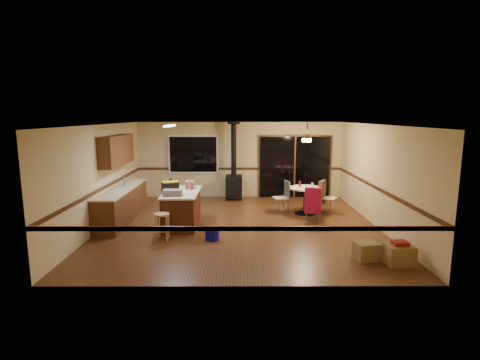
{
  "coord_description": "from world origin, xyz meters",
  "views": [
    {
      "loc": [
        -0.02,
        -9.37,
        2.83
      ],
      "look_at": [
        0.0,
        0.3,
        1.15
      ],
      "focal_mm": 28.0,
      "sensor_mm": 36.0,
      "label": 1
    }
  ],
  "objects_px": {
    "kitchen_island": "(182,209)",
    "wood_stove": "(234,178)",
    "chair_left": "(284,193)",
    "bar_stool": "(162,227)",
    "toolbox_grey": "(173,193)",
    "box_under_window": "(186,194)",
    "chair_right": "(323,193)",
    "dining_table": "(305,196)",
    "chair_near": "(313,200)",
    "box_corner_b": "(366,251)",
    "toolbox_black": "(170,187)",
    "box_corner_a": "(399,255)",
    "blue_bucket": "(212,234)"
  },
  "relations": [
    {
      "from": "blue_bucket",
      "to": "chair_near",
      "type": "height_order",
      "value": "chair_near"
    },
    {
      "from": "bar_stool",
      "to": "dining_table",
      "type": "height_order",
      "value": "dining_table"
    },
    {
      "from": "box_under_window",
      "to": "bar_stool",
      "type": "bearing_deg",
      "value": -89.42
    },
    {
      "from": "toolbox_black",
      "to": "box_corner_a",
      "type": "height_order",
      "value": "toolbox_black"
    },
    {
      "from": "dining_table",
      "to": "chair_near",
      "type": "bearing_deg",
      "value": -86.65
    },
    {
      "from": "box_under_window",
      "to": "box_corner_b",
      "type": "bearing_deg",
      "value": -51.51
    },
    {
      "from": "bar_stool",
      "to": "box_corner_b",
      "type": "distance_m",
      "value": 4.45
    },
    {
      "from": "blue_bucket",
      "to": "kitchen_island",
      "type": "bearing_deg",
      "value": 127.55
    },
    {
      "from": "chair_right",
      "to": "box_under_window",
      "type": "bearing_deg",
      "value": 157.3
    },
    {
      "from": "bar_stool",
      "to": "toolbox_grey",
      "type": "bearing_deg",
      "value": 78.0
    },
    {
      "from": "toolbox_grey",
      "to": "chair_left",
      "type": "xyz_separation_m",
      "value": [
        2.93,
        1.77,
        -0.38
      ]
    },
    {
      "from": "toolbox_grey",
      "to": "bar_stool",
      "type": "bearing_deg",
      "value": -102.0
    },
    {
      "from": "chair_near",
      "to": "chair_right",
      "type": "relative_size",
      "value": 1.0
    },
    {
      "from": "chair_left",
      "to": "chair_near",
      "type": "relative_size",
      "value": 0.74
    },
    {
      "from": "bar_stool",
      "to": "box_corner_b",
      "type": "height_order",
      "value": "bar_stool"
    },
    {
      "from": "chair_left",
      "to": "box_corner_b",
      "type": "relative_size",
      "value": 1.17
    },
    {
      "from": "toolbox_grey",
      "to": "blue_bucket",
      "type": "relative_size",
      "value": 1.43
    },
    {
      "from": "dining_table",
      "to": "chair_left",
      "type": "height_order",
      "value": "chair_left"
    },
    {
      "from": "chair_left",
      "to": "chair_right",
      "type": "bearing_deg",
      "value": 0.66
    },
    {
      "from": "kitchen_island",
      "to": "chair_left",
      "type": "distance_m",
      "value": 3.09
    },
    {
      "from": "toolbox_black",
      "to": "chair_near",
      "type": "bearing_deg",
      "value": 4.0
    },
    {
      "from": "box_corner_a",
      "to": "box_corner_b",
      "type": "relative_size",
      "value": 1.16
    },
    {
      "from": "chair_left",
      "to": "box_corner_b",
      "type": "bearing_deg",
      "value": -71.7
    },
    {
      "from": "toolbox_grey",
      "to": "chair_right",
      "type": "relative_size",
      "value": 0.66
    },
    {
      "from": "kitchen_island",
      "to": "wood_stove",
      "type": "xyz_separation_m",
      "value": [
        1.3,
        3.05,
        0.28
      ]
    },
    {
      "from": "toolbox_grey",
      "to": "bar_stool",
      "type": "height_order",
      "value": "toolbox_grey"
    },
    {
      "from": "toolbox_black",
      "to": "box_corner_b",
      "type": "xyz_separation_m",
      "value": [
        4.29,
        -2.38,
        -0.84
      ]
    },
    {
      "from": "toolbox_grey",
      "to": "chair_left",
      "type": "bearing_deg",
      "value": 31.06
    },
    {
      "from": "chair_right",
      "to": "box_corner_a",
      "type": "distance_m",
      "value": 3.95
    },
    {
      "from": "bar_stool",
      "to": "box_under_window",
      "type": "height_order",
      "value": "bar_stool"
    },
    {
      "from": "blue_bucket",
      "to": "chair_left",
      "type": "distance_m",
      "value": 3.13
    },
    {
      "from": "wood_stove",
      "to": "box_corner_a",
      "type": "distance_m",
      "value": 6.51
    },
    {
      "from": "toolbox_grey",
      "to": "box_corner_b",
      "type": "bearing_deg",
      "value": -24.38
    },
    {
      "from": "kitchen_island",
      "to": "wood_stove",
      "type": "distance_m",
      "value": 3.33
    },
    {
      "from": "box_corner_a",
      "to": "box_corner_b",
      "type": "distance_m",
      "value": 0.6
    },
    {
      "from": "kitchen_island",
      "to": "blue_bucket",
      "type": "distance_m",
      "value": 1.44
    },
    {
      "from": "kitchen_island",
      "to": "wood_stove",
      "type": "relative_size",
      "value": 0.67
    },
    {
      "from": "bar_stool",
      "to": "dining_table",
      "type": "relative_size",
      "value": 0.67
    },
    {
      "from": "wood_stove",
      "to": "toolbox_grey",
      "type": "distance_m",
      "value": 3.8
    },
    {
      "from": "toolbox_black",
      "to": "box_corner_a",
      "type": "bearing_deg",
      "value": -28.3
    },
    {
      "from": "wood_stove",
      "to": "dining_table",
      "type": "distance_m",
      "value": 2.81
    },
    {
      "from": "toolbox_black",
      "to": "box_under_window",
      "type": "relative_size",
      "value": 0.93
    },
    {
      "from": "toolbox_black",
      "to": "blue_bucket",
      "type": "relative_size",
      "value": 1.28
    },
    {
      "from": "toolbox_grey",
      "to": "dining_table",
      "type": "bearing_deg",
      "value": 24.93
    },
    {
      "from": "dining_table",
      "to": "chair_near",
      "type": "distance_m",
      "value": 0.88
    },
    {
      "from": "wood_stove",
      "to": "dining_table",
      "type": "relative_size",
      "value": 2.71
    },
    {
      "from": "dining_table",
      "to": "bar_stool",
      "type": "bearing_deg",
      "value": -147.82
    },
    {
      "from": "kitchen_island",
      "to": "blue_bucket",
      "type": "height_order",
      "value": "kitchen_island"
    },
    {
      "from": "box_under_window",
      "to": "chair_right",
      "type": "bearing_deg",
      "value": -22.7
    },
    {
      "from": "dining_table",
      "to": "chair_right",
      "type": "relative_size",
      "value": 1.33
    }
  ]
}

